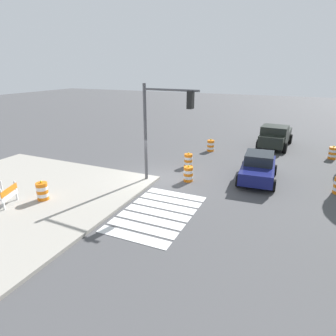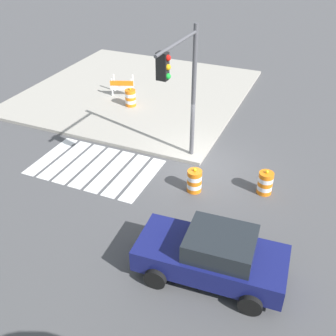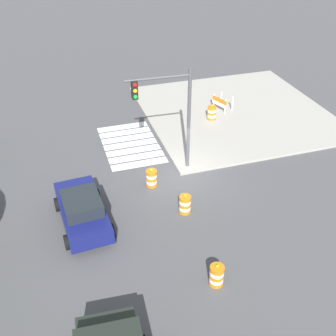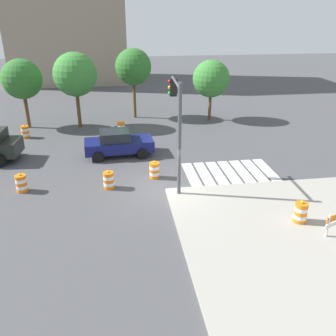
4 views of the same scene
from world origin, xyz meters
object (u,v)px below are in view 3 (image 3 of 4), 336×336
(traffic_barrel_crosswalk_end, at_px, (217,275))
(traffic_barrel_median_near, at_px, (152,178))
(traffic_barrel_far_curb, at_px, (185,204))
(construction_barricade, at_px, (221,102))
(traffic_barrel_on_sidewalk, at_px, (212,113))
(sports_car, at_px, (82,210))
(traffic_light_pole, at_px, (167,105))

(traffic_barrel_crosswalk_end, height_order, traffic_barrel_median_near, same)
(traffic_barrel_far_curb, xyz_separation_m, construction_barricade, (9.30, -5.86, 0.27))
(traffic_barrel_far_curb, height_order, traffic_barrel_on_sidewalk, traffic_barrel_on_sidewalk)
(traffic_barrel_crosswalk_end, relative_size, traffic_barrel_far_curb, 1.00)
(sports_car, xyz_separation_m, traffic_barrel_median_near, (1.91, -3.74, -0.36))
(sports_car, xyz_separation_m, traffic_barrel_on_sidewalk, (7.60, -9.39, -0.21))
(traffic_barrel_median_near, relative_size, traffic_barrel_far_curb, 1.00)
(traffic_barrel_on_sidewalk, bearing_deg, traffic_light_pole, 136.14)
(traffic_barrel_crosswalk_end, distance_m, construction_barricade, 15.04)
(traffic_barrel_median_near, height_order, traffic_barrel_on_sidewalk, traffic_barrel_on_sidewalk)
(traffic_barrel_crosswalk_end, xyz_separation_m, traffic_barrel_far_curb, (4.42, -0.28, 0.00))
(sports_car, distance_m, construction_barricade, 13.67)
(traffic_barrel_median_near, height_order, traffic_barrel_far_curb, same)
(traffic_barrel_on_sidewalk, distance_m, traffic_light_pole, 7.29)
(traffic_barrel_far_curb, xyz_separation_m, traffic_light_pole, (3.51, -0.23, 3.46))
(traffic_barrel_median_near, relative_size, traffic_barrel_on_sidewalk, 1.00)
(traffic_barrel_median_near, distance_m, traffic_barrel_far_curb, 2.67)
(traffic_barrel_median_near, distance_m, construction_barricade, 9.62)
(traffic_barrel_median_near, height_order, construction_barricade, construction_barricade)
(traffic_barrel_median_near, relative_size, traffic_light_pole, 0.19)
(sports_car, height_order, traffic_barrel_on_sidewalk, sports_car)
(construction_barricade, bearing_deg, traffic_barrel_crosswalk_end, 155.91)
(sports_car, distance_m, traffic_barrel_on_sidewalk, 12.09)
(sports_car, distance_m, traffic_barrel_median_near, 4.21)
(traffic_barrel_crosswalk_end, height_order, construction_barricade, construction_barricade)
(traffic_barrel_crosswalk_end, bearing_deg, traffic_light_pole, -3.64)
(sports_car, distance_m, traffic_light_pole, 6.49)
(traffic_light_pole, bearing_deg, traffic_barrel_far_curb, 176.27)
(sports_car, xyz_separation_m, traffic_barrel_crosswalk_end, (-5.01, -4.39, -0.36))
(traffic_barrel_median_near, xyz_separation_m, construction_barricade, (6.80, -6.79, 0.27))
(traffic_barrel_on_sidewalk, height_order, construction_barricade, traffic_barrel_on_sidewalk)
(sports_car, bearing_deg, traffic_barrel_far_curb, -97.20)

